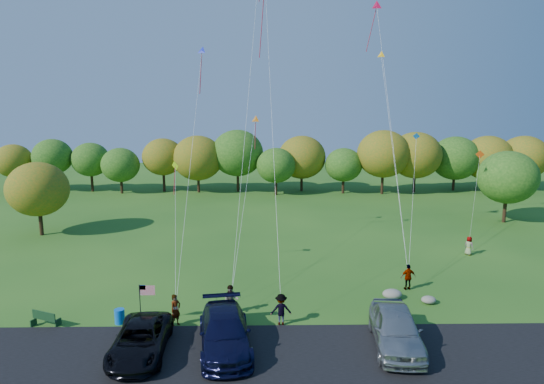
{
  "coord_description": "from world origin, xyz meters",
  "views": [
    {
      "loc": [
        -1.03,
        -26.51,
        12.74
      ],
      "look_at": [
        -0.45,
        6.0,
        6.41
      ],
      "focal_mm": 32.0,
      "sensor_mm": 36.0,
      "label": 1
    }
  ],
  "objects_px": {
    "minivan_dark": "(140,340)",
    "flyer_a": "(176,310)",
    "minivan_navy": "(225,332)",
    "trash_barrel": "(120,316)",
    "minivan_silver": "(396,329)",
    "flyer_c": "(281,309)",
    "flyer_e": "(469,246)",
    "flyer_d": "(408,277)",
    "park_bench": "(45,318)",
    "flyer_b": "(231,300)"
  },
  "relations": [
    {
      "from": "minivan_silver",
      "to": "trash_barrel",
      "type": "height_order",
      "value": "minivan_silver"
    },
    {
      "from": "minivan_dark",
      "to": "flyer_a",
      "type": "distance_m",
      "value": 3.45
    },
    {
      "from": "park_bench",
      "to": "flyer_b",
      "type": "bearing_deg",
      "value": 31.03
    },
    {
      "from": "minivan_navy",
      "to": "trash_barrel",
      "type": "bearing_deg",
      "value": 146.15
    },
    {
      "from": "flyer_b",
      "to": "park_bench",
      "type": "relative_size",
      "value": 1.11
    },
    {
      "from": "minivan_silver",
      "to": "flyer_a",
      "type": "relative_size",
      "value": 3.16
    },
    {
      "from": "flyer_b",
      "to": "trash_barrel",
      "type": "distance_m",
      "value": 6.44
    },
    {
      "from": "flyer_c",
      "to": "trash_barrel",
      "type": "height_order",
      "value": "flyer_c"
    },
    {
      "from": "flyer_c",
      "to": "minivan_silver",
      "type": "bearing_deg",
      "value": 151.62
    },
    {
      "from": "minivan_dark",
      "to": "flyer_b",
      "type": "relative_size",
      "value": 3.09
    },
    {
      "from": "minivan_dark",
      "to": "park_bench",
      "type": "height_order",
      "value": "minivan_dark"
    },
    {
      "from": "flyer_a",
      "to": "flyer_d",
      "type": "distance_m",
      "value": 15.57
    },
    {
      "from": "trash_barrel",
      "to": "flyer_b",
      "type": "bearing_deg",
      "value": 9.96
    },
    {
      "from": "flyer_e",
      "to": "park_bench",
      "type": "bearing_deg",
      "value": 78.7
    },
    {
      "from": "flyer_e",
      "to": "trash_barrel",
      "type": "bearing_deg",
      "value": 81.37
    },
    {
      "from": "minivan_dark",
      "to": "flyer_e",
      "type": "relative_size",
      "value": 3.59
    },
    {
      "from": "flyer_c",
      "to": "trash_barrel",
      "type": "relative_size",
      "value": 2.15
    },
    {
      "from": "park_bench",
      "to": "trash_barrel",
      "type": "bearing_deg",
      "value": 27.64
    },
    {
      "from": "flyer_b",
      "to": "flyer_e",
      "type": "height_order",
      "value": "flyer_b"
    },
    {
      "from": "flyer_a",
      "to": "flyer_c",
      "type": "xyz_separation_m",
      "value": [
        5.98,
        0.0,
        -0.01
      ]
    },
    {
      "from": "flyer_b",
      "to": "flyer_e",
      "type": "distance_m",
      "value": 21.75
    },
    {
      "from": "flyer_a",
      "to": "flyer_c",
      "type": "distance_m",
      "value": 5.98
    },
    {
      "from": "flyer_b",
      "to": "flyer_c",
      "type": "bearing_deg",
      "value": -26.75
    },
    {
      "from": "minivan_navy",
      "to": "flyer_d",
      "type": "relative_size",
      "value": 3.52
    },
    {
      "from": "trash_barrel",
      "to": "flyer_d",
      "type": "bearing_deg",
      "value": 14.58
    },
    {
      "from": "minivan_navy",
      "to": "trash_barrel",
      "type": "relative_size",
      "value": 7.31
    },
    {
      "from": "minivan_navy",
      "to": "flyer_e",
      "type": "distance_m",
      "value": 24.16
    },
    {
      "from": "minivan_silver",
      "to": "flyer_a",
      "type": "distance_m",
      "value": 12.12
    },
    {
      "from": "minivan_dark",
      "to": "flyer_c",
      "type": "xyz_separation_m",
      "value": [
        7.17,
        3.24,
        0.08
      ]
    },
    {
      "from": "flyer_b",
      "to": "flyer_d",
      "type": "distance_m",
      "value": 12.22
    },
    {
      "from": "minivan_dark",
      "to": "flyer_d",
      "type": "bearing_deg",
      "value": 25.31
    },
    {
      "from": "trash_barrel",
      "to": "park_bench",
      "type": "bearing_deg",
      "value": -175.61
    },
    {
      "from": "flyer_d",
      "to": "flyer_c",
      "type": "bearing_deg",
      "value": 22.21
    },
    {
      "from": "flyer_c",
      "to": "flyer_d",
      "type": "height_order",
      "value": "flyer_c"
    },
    {
      "from": "minivan_dark",
      "to": "minivan_navy",
      "type": "bearing_deg",
      "value": 4.5
    },
    {
      "from": "flyer_a",
      "to": "park_bench",
      "type": "distance_m",
      "value": 7.42
    },
    {
      "from": "minivan_silver",
      "to": "flyer_d",
      "type": "height_order",
      "value": "minivan_silver"
    },
    {
      "from": "trash_barrel",
      "to": "minivan_silver",
      "type": "bearing_deg",
      "value": -11.32
    },
    {
      "from": "flyer_a",
      "to": "trash_barrel",
      "type": "bearing_deg",
      "value": 121.78
    },
    {
      "from": "minivan_dark",
      "to": "trash_barrel",
      "type": "height_order",
      "value": "minivan_dark"
    },
    {
      "from": "park_bench",
      "to": "trash_barrel",
      "type": "relative_size",
      "value": 1.91
    },
    {
      "from": "flyer_e",
      "to": "flyer_b",
      "type": "bearing_deg",
      "value": 85.88
    },
    {
      "from": "flyer_c",
      "to": "flyer_a",
      "type": "bearing_deg",
      "value": -3.54
    },
    {
      "from": "minivan_dark",
      "to": "trash_barrel",
      "type": "distance_m",
      "value": 4.15
    },
    {
      "from": "minivan_dark",
      "to": "flyer_e",
      "type": "xyz_separation_m",
      "value": [
        23.1,
        15.51,
        -0.06
      ]
    },
    {
      "from": "minivan_navy",
      "to": "minivan_dark",
      "type": "bearing_deg",
      "value": 178.85
    },
    {
      "from": "flyer_a",
      "to": "flyer_d",
      "type": "bearing_deg",
      "value": -33.88
    },
    {
      "from": "flyer_e",
      "to": "flyer_c",
      "type": "bearing_deg",
      "value": 93.6
    },
    {
      "from": "flyer_c",
      "to": "park_bench",
      "type": "distance_m",
      "value": 13.39
    },
    {
      "from": "minivan_silver",
      "to": "park_bench",
      "type": "xyz_separation_m",
      "value": [
        -19.22,
        2.7,
        -0.57
      ]
    }
  ]
}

